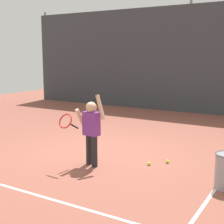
% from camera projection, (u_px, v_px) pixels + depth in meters
% --- Properties ---
extents(ground_plane, '(20.00, 20.00, 0.00)m').
position_uv_depth(ground_plane, '(101.00, 152.00, 7.04)').
color(ground_plane, brown).
extents(court_line_baseline, '(9.00, 0.05, 0.00)m').
position_uv_depth(court_line_baseline, '(19.00, 190.00, 5.05)').
color(court_line_baseline, white).
rests_on(court_line_baseline, ground).
extents(back_fence_windscreen, '(13.57, 0.08, 3.76)m').
position_uv_depth(back_fence_windscreen, '(188.00, 59.00, 11.55)').
color(back_fence_windscreen, '#383D42').
rests_on(back_fence_windscreen, ground).
extents(fence_post_0, '(0.09, 0.09, 3.91)m').
position_uv_depth(fence_post_0, '(47.00, 57.00, 14.93)').
color(fence_post_0, slate).
rests_on(fence_post_0, ground).
extents(fence_post_1, '(0.09, 0.09, 3.91)m').
position_uv_depth(fence_post_1, '(189.00, 57.00, 11.59)').
color(fence_post_1, slate).
rests_on(fence_post_1, ground).
extents(tennis_player, '(0.75, 0.57, 1.35)m').
position_uv_depth(tennis_player, '(90.00, 128.00, 6.04)').
color(tennis_player, '#232326').
rests_on(tennis_player, ground).
extents(tennis_ball_3, '(0.07, 0.07, 0.07)m').
position_uv_depth(tennis_ball_3, '(168.00, 161.00, 6.29)').
color(tennis_ball_3, '#CCE033').
rests_on(tennis_ball_3, ground).
extents(tennis_ball_5, '(0.07, 0.07, 0.07)m').
position_uv_depth(tennis_ball_5, '(149.00, 163.00, 6.17)').
color(tennis_ball_5, '#CCE033').
rests_on(tennis_ball_5, ground).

